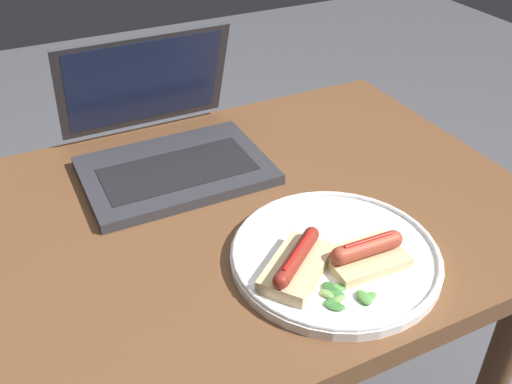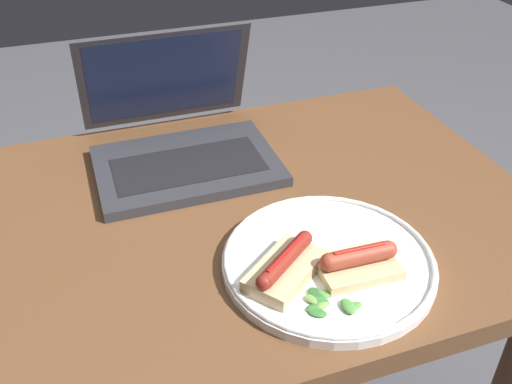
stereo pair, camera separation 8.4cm
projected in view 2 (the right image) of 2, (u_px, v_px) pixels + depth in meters
desk at (220, 263)px, 0.96m from camera, size 1.03×0.67×0.72m
laptop at (180, 139)px, 1.01m from camera, size 0.31×0.29×0.21m
plate at (328, 261)px, 0.79m from camera, size 0.30×0.30×0.02m
sausage_toast_left at (285, 267)px, 0.75m from camera, size 0.13×0.12×0.04m
sausage_toast_middle at (358, 262)px, 0.76m from camera, size 0.11×0.07×0.04m
salad_pile at (326, 302)px, 0.71m from camera, size 0.07×0.06×0.01m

